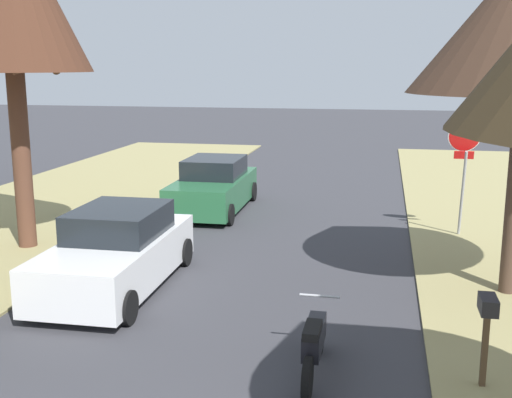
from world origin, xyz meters
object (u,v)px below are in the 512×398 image
stop_sign_far (464,153)px  parked_sedan_green (213,187)px  curbside_mailbox (487,315)px  parked_motorcycle (314,343)px  parked_sedan_white (117,252)px

stop_sign_far → parked_sedan_green: (-6.93, 1.60, -1.42)m
parked_sedan_green → curbside_mailbox: bearing=-56.8°
parked_sedan_green → parked_motorcycle: parked_sedan_green is taller
curbside_mailbox → parked_sedan_white: bearing=156.5°
stop_sign_far → parked_sedan_green: 7.25m
stop_sign_far → parked_motorcycle: (-2.83, -8.20, -1.66)m
parked_sedan_white → curbside_mailbox: size_ratio=3.48×
stop_sign_far → curbside_mailbox: (-0.55, -8.14, -1.09)m
parked_motorcycle → curbside_mailbox: bearing=1.7°
stop_sign_far → curbside_mailbox: bearing=-93.8°
stop_sign_far → curbside_mailbox: size_ratio=2.29×
parked_motorcycle → parked_sedan_green: bearing=112.7°
stop_sign_far → curbside_mailbox: stop_sign_far is taller
parked_sedan_white → curbside_mailbox: parked_sedan_white is taller
curbside_mailbox → parked_sedan_green: bearing=123.2°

